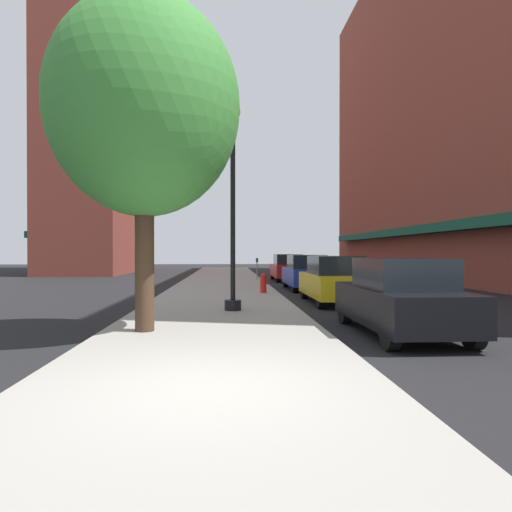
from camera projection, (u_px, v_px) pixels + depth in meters
The scene contains 12 objects.
ground_plane at pixel (299, 286), 23.94m from camera, with size 90.00×90.00×0.00m, color black.
sidewalk_slab at pixel (222, 284), 24.69m from camera, with size 4.80×50.00×0.12m, color gray.
building_right_brick at pixel (465, 84), 28.50m from camera, with size 6.80×40.00×24.50m.
building_far_background at pixel (104, 156), 41.89m from camera, with size 6.80×18.00×21.23m.
lamppost at pixel (233, 203), 13.17m from camera, with size 0.48×0.48×5.90m.
fire_hydrant at pixel (263, 283), 18.87m from camera, with size 0.33×0.26×0.79m.
parking_meter_near at pixel (257, 266), 27.76m from camera, with size 0.14×0.09×1.31m.
tree_near at pixel (144, 108), 9.69m from camera, with size 4.04×4.04×7.06m.
car_black at pixel (400, 298), 9.92m from camera, with size 1.80×4.30×1.66m.
car_yellow at pixel (334, 280), 16.09m from camera, with size 1.80×4.30×1.66m.
car_blue at pixel (306, 273), 21.85m from camera, with size 1.80×4.30×1.66m.
car_red at pixel (287, 268), 28.64m from camera, with size 1.80×4.30×1.66m.
Camera 1 is at (0.29, -5.74, 1.79)m, focal length 32.31 mm.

